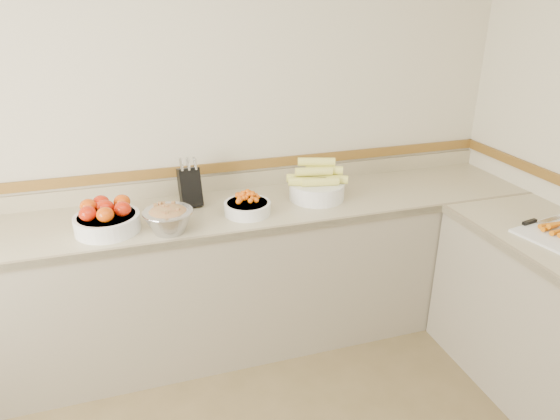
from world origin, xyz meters
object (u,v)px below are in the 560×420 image
object	(u,v)px
corn_bowl	(317,186)
cherry_tomato_bowl	(247,206)
rhubarb_bowl	(168,219)
tomato_bowl	(107,218)
knife_block	(190,186)

from	to	relation	value
corn_bowl	cherry_tomato_bowl	bearing A→B (deg)	-167.71
cherry_tomato_bowl	rhubarb_bowl	xyz separation A→B (m)	(-0.44, -0.11, 0.03)
cherry_tomato_bowl	corn_bowl	world-z (taller)	corn_bowl
tomato_bowl	rhubarb_bowl	world-z (taller)	tomato_bowl
tomato_bowl	rhubarb_bowl	bearing A→B (deg)	-20.21
corn_bowl	rhubarb_bowl	world-z (taller)	corn_bowl
knife_block	tomato_bowl	size ratio (longest dim) A/B	0.87
tomato_bowl	cherry_tomato_bowl	world-z (taller)	tomato_bowl
cherry_tomato_bowl	tomato_bowl	bearing A→B (deg)	179.78
knife_block	tomato_bowl	xyz separation A→B (m)	(-0.46, -0.22, -0.05)
cherry_tomato_bowl	corn_bowl	xyz separation A→B (m)	(0.46, 0.10, 0.03)
tomato_bowl	rhubarb_bowl	size ratio (longest dim) A/B	1.30
tomato_bowl	corn_bowl	xyz separation A→B (m)	(1.21, 0.10, 0.01)
knife_block	rhubarb_bowl	world-z (taller)	knife_block
knife_block	tomato_bowl	bearing A→B (deg)	-154.85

